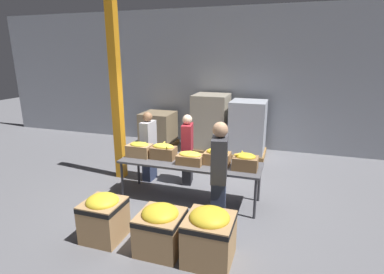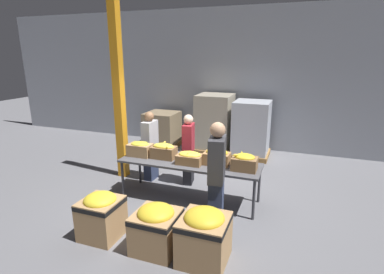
{
  "view_description": "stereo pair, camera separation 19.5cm",
  "coord_description": "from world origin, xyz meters",
  "px_view_note": "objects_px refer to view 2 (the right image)",
  "views": [
    {
      "loc": [
        1.67,
        -5.03,
        2.74
      ],
      "look_at": [
        -0.01,
        0.16,
        1.21
      ],
      "focal_mm": 28.0,
      "sensor_mm": 36.0,
      "label": 1
    },
    {
      "loc": [
        1.86,
        -4.97,
        2.74
      ],
      "look_at": [
        -0.01,
        0.16,
        1.21
      ],
      "focal_mm": 28.0,
      "sensor_mm": 36.0,
      "label": 2
    }
  ],
  "objects_px": {
    "volunteer_0": "(217,178)",
    "volunteer_2": "(188,150)",
    "banana_box_2": "(190,158)",
    "pallet_stack_1": "(215,124)",
    "sorting_table": "(190,164)",
    "pallet_stack_0": "(162,130)",
    "donation_bin_0": "(101,214)",
    "donation_bin_2": "(204,234)",
    "banana_box_1": "(164,151)",
    "pallet_stack_2": "(251,130)",
    "banana_box_3": "(217,156)",
    "donation_bin_1": "(156,227)",
    "support_pillar": "(119,89)",
    "volunteer_1": "(150,146)",
    "banana_box_4": "(245,162)",
    "banana_box_0": "(140,149)"
  },
  "relations": [
    {
      "from": "support_pillar",
      "to": "pallet_stack_2",
      "type": "bearing_deg",
      "value": 42.98
    },
    {
      "from": "volunteer_1",
      "to": "pallet_stack_1",
      "type": "height_order",
      "value": "pallet_stack_1"
    },
    {
      "from": "sorting_table",
      "to": "banana_box_4",
      "type": "height_order",
      "value": "banana_box_4"
    },
    {
      "from": "donation_bin_2",
      "to": "pallet_stack_2",
      "type": "relative_size",
      "value": 0.5
    },
    {
      "from": "banana_box_1",
      "to": "pallet_stack_2",
      "type": "height_order",
      "value": "pallet_stack_2"
    },
    {
      "from": "volunteer_1",
      "to": "donation_bin_1",
      "type": "height_order",
      "value": "volunteer_1"
    },
    {
      "from": "donation_bin_0",
      "to": "pallet_stack_1",
      "type": "distance_m",
      "value": 4.74
    },
    {
      "from": "sorting_table",
      "to": "volunteer_0",
      "type": "bearing_deg",
      "value": -46.4
    },
    {
      "from": "banana_box_1",
      "to": "volunteer_0",
      "type": "xyz_separation_m",
      "value": [
        1.29,
        -0.81,
        -0.05
      ]
    },
    {
      "from": "banana_box_2",
      "to": "donation_bin_2",
      "type": "bearing_deg",
      "value": -63.09
    },
    {
      "from": "donation_bin_1",
      "to": "support_pillar",
      "type": "xyz_separation_m",
      "value": [
        -1.95,
        2.21,
        1.63
      ]
    },
    {
      "from": "volunteer_1",
      "to": "donation_bin_0",
      "type": "bearing_deg",
      "value": 9.64
    },
    {
      "from": "banana_box_2",
      "to": "support_pillar",
      "type": "relative_size",
      "value": 0.12
    },
    {
      "from": "volunteer_1",
      "to": "pallet_stack_1",
      "type": "xyz_separation_m",
      "value": [
        0.78,
        2.45,
        0.04
      ]
    },
    {
      "from": "donation_bin_0",
      "to": "donation_bin_1",
      "type": "relative_size",
      "value": 1.04
    },
    {
      "from": "banana_box_2",
      "to": "pallet_stack_1",
      "type": "distance_m",
      "value": 3.21
    },
    {
      "from": "donation_bin_0",
      "to": "donation_bin_2",
      "type": "relative_size",
      "value": 0.95
    },
    {
      "from": "banana_box_1",
      "to": "support_pillar",
      "type": "xyz_separation_m",
      "value": [
        -1.31,
        0.56,
        1.08
      ]
    },
    {
      "from": "volunteer_0",
      "to": "volunteer_2",
      "type": "distance_m",
      "value": 1.82
    },
    {
      "from": "volunteer_0",
      "to": "banana_box_3",
      "type": "bearing_deg",
      "value": 5.91
    },
    {
      "from": "banana_box_0",
      "to": "donation_bin_0",
      "type": "xyz_separation_m",
      "value": [
        0.22,
        -1.62,
        -0.53
      ]
    },
    {
      "from": "donation_bin_0",
      "to": "volunteer_2",
      "type": "bearing_deg",
      "value": 76.91
    },
    {
      "from": "banana_box_3",
      "to": "donation_bin_0",
      "type": "relative_size",
      "value": 0.65
    },
    {
      "from": "sorting_table",
      "to": "pallet_stack_1",
      "type": "height_order",
      "value": "pallet_stack_1"
    },
    {
      "from": "banana_box_1",
      "to": "donation_bin_1",
      "type": "height_order",
      "value": "banana_box_1"
    },
    {
      "from": "pallet_stack_0",
      "to": "banana_box_2",
      "type": "bearing_deg",
      "value": -56.58
    },
    {
      "from": "banana_box_4",
      "to": "pallet_stack_1",
      "type": "relative_size",
      "value": 0.26
    },
    {
      "from": "banana_box_4",
      "to": "pallet_stack_2",
      "type": "relative_size",
      "value": 0.28
    },
    {
      "from": "sorting_table",
      "to": "support_pillar",
      "type": "distance_m",
      "value": 2.33
    },
    {
      "from": "banana_box_1",
      "to": "support_pillar",
      "type": "relative_size",
      "value": 0.12
    },
    {
      "from": "banana_box_2",
      "to": "support_pillar",
      "type": "distance_m",
      "value": 2.3
    },
    {
      "from": "banana_box_1",
      "to": "donation_bin_1",
      "type": "bearing_deg",
      "value": -68.64
    },
    {
      "from": "banana_box_1",
      "to": "banana_box_2",
      "type": "bearing_deg",
      "value": -12.27
    },
    {
      "from": "banana_box_0",
      "to": "volunteer_2",
      "type": "xyz_separation_m",
      "value": [
        0.76,
        0.72,
        -0.16
      ]
    },
    {
      "from": "donation_bin_2",
      "to": "volunteer_1",
      "type": "bearing_deg",
      "value": 131.19
    },
    {
      "from": "banana_box_3",
      "to": "pallet_stack_0",
      "type": "xyz_separation_m",
      "value": [
        -2.51,
        2.94,
        -0.41
      ]
    },
    {
      "from": "banana_box_4",
      "to": "volunteer_1",
      "type": "height_order",
      "value": "volunteer_1"
    },
    {
      "from": "banana_box_3",
      "to": "donation_bin_1",
      "type": "height_order",
      "value": "banana_box_3"
    },
    {
      "from": "banana_box_3",
      "to": "volunteer_0",
      "type": "relative_size",
      "value": 0.27
    },
    {
      "from": "banana_box_0",
      "to": "banana_box_1",
      "type": "relative_size",
      "value": 1.0
    },
    {
      "from": "banana_box_0",
      "to": "volunteer_0",
      "type": "xyz_separation_m",
      "value": [
        1.79,
        -0.78,
        -0.04
      ]
    },
    {
      "from": "banana_box_3",
      "to": "volunteer_2",
      "type": "xyz_separation_m",
      "value": [
        -0.81,
        0.67,
        -0.17
      ]
    },
    {
      "from": "volunteer_0",
      "to": "pallet_stack_1",
      "type": "distance_m",
      "value": 4.02
    },
    {
      "from": "sorting_table",
      "to": "pallet_stack_0",
      "type": "bearing_deg",
      "value": 123.75
    },
    {
      "from": "banana_box_2",
      "to": "volunteer_1",
      "type": "xyz_separation_m",
      "value": [
        -1.2,
        0.73,
        -0.13
      ]
    },
    {
      "from": "banana_box_2",
      "to": "volunteer_0",
      "type": "xyz_separation_m",
      "value": [
        0.7,
        -0.68,
        -0.02
      ]
    },
    {
      "from": "donation_bin_1",
      "to": "volunteer_0",
      "type": "bearing_deg",
      "value": 52.52
    },
    {
      "from": "banana_box_3",
      "to": "donation_bin_1",
      "type": "relative_size",
      "value": 0.68
    },
    {
      "from": "pallet_stack_1",
      "to": "banana_box_4",
      "type": "bearing_deg",
      "value": -65.51
    },
    {
      "from": "banana_box_2",
      "to": "volunteer_0",
      "type": "relative_size",
      "value": 0.27
    }
  ]
}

